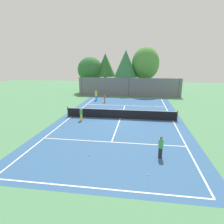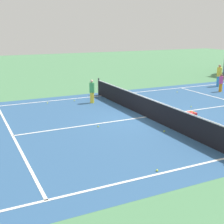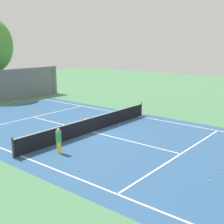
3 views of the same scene
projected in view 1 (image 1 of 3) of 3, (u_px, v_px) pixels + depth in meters
name	position (u px, v px, depth m)	size (l,w,h in m)	color
ground_plane	(120.00, 119.00, 20.90)	(80.00, 80.00, 0.00)	#4C8456
court_surface	(120.00, 118.00, 20.90)	(13.00, 25.00, 0.01)	#2D5684
tennis_net	(120.00, 114.00, 20.77)	(11.90, 0.10, 1.10)	#333833
perimeter_fence	(129.00, 87.00, 33.89)	(18.00, 0.12, 3.20)	slate
tree_0	(105.00, 65.00, 37.50)	(3.93, 3.93, 7.50)	brown
tree_1	(145.00, 64.00, 35.68)	(4.99, 4.86, 8.59)	brown
tree_2	(126.00, 64.00, 35.34)	(4.36, 4.36, 7.99)	brown
tree_3	(90.00, 70.00, 38.04)	(4.92, 4.92, 6.84)	brown
player_0	(96.00, 95.00, 30.30)	(0.35, 0.35, 1.64)	#388CD8
player_1	(81.00, 114.00, 20.07)	(0.29, 0.29, 1.38)	yellow
player_2	(105.00, 98.00, 28.83)	(0.26, 0.26, 1.23)	orange
player_3	(161.00, 147.00, 12.24)	(0.31, 0.31, 1.46)	#232328
ball_crate	(133.00, 113.00, 22.34)	(0.42, 0.36, 0.43)	red
tennis_ball_0	(142.00, 121.00, 20.08)	(0.07, 0.07, 0.07)	#CCE533
tennis_ball_1	(152.00, 108.00, 25.39)	(0.07, 0.07, 0.07)	#CCE533
tennis_ball_2	(148.00, 175.00, 10.45)	(0.07, 0.07, 0.07)	#CCE533
tennis_ball_3	(93.00, 106.00, 26.41)	(0.07, 0.07, 0.07)	#CCE533
tennis_ball_4	(118.00, 111.00, 24.13)	(0.07, 0.07, 0.07)	#CCE533
tennis_ball_5	(159.00, 100.00, 30.66)	(0.07, 0.07, 0.07)	#CCE533
tennis_ball_6	(89.00, 155.00, 12.67)	(0.07, 0.07, 0.07)	#CCE533
tennis_ball_7	(138.00, 103.00, 28.71)	(0.07, 0.07, 0.07)	#CCE533
tennis_ball_8	(71.00, 122.00, 19.59)	(0.07, 0.07, 0.07)	#CCE533
tennis_ball_9	(99.00, 99.00, 31.49)	(0.07, 0.07, 0.07)	#CCE533
tennis_ball_10	(122.00, 127.00, 18.17)	(0.07, 0.07, 0.07)	#CCE533
tennis_ball_11	(63.00, 127.00, 18.07)	(0.07, 0.07, 0.07)	#CCE533
tennis_ball_12	(176.00, 130.00, 17.37)	(0.07, 0.07, 0.07)	#CCE533
tennis_ball_13	(74.00, 154.00, 12.79)	(0.07, 0.07, 0.07)	#CCE533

